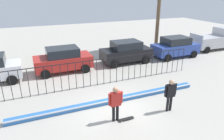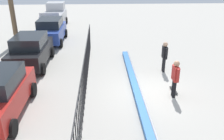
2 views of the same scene
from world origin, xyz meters
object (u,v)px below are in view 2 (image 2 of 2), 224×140
pickup_truck (55,16)px  skateboard (174,90)px  skateboarder (175,76)px  parked_car_blue (51,30)px  parked_car_black (31,50)px  camera_operator (165,54)px

pickup_truck → skateboard: bearing=-151.3°
skateboarder → parked_car_blue: bearing=27.3°
parked_car_black → skateboarder: bearing=-116.9°
skateboarder → pickup_truck: bearing=17.2°
skateboarder → parked_car_black: (4.29, 7.61, -0.11)m
skateboarder → pickup_truck: pickup_truck is taller
skateboard → parked_car_blue: (8.77, 7.48, 0.91)m
parked_car_black → parked_car_blue: (4.98, -0.29, 0.00)m
camera_operator → pickup_truck: 14.45m
skateboarder → camera_operator: size_ratio=1.01×
skateboard → pickup_truck: bearing=44.3°
camera_operator → skateboard: bearing=7.4°
skateboarder → skateboard: size_ratio=2.25×
camera_operator → parked_car_black: 7.97m
skateboard → parked_car_blue: size_ratio=0.19×
skateboarder → parked_car_blue: 11.81m
parked_car_blue → skateboarder: bearing=-140.1°
skateboard → camera_operator: 2.65m
pickup_truck → parked_car_blue: bearing=-174.3°
parked_car_blue → parked_car_black: bearing=178.2°
parked_car_black → skateboard: bearing=-113.4°
skateboarder → skateboard: skateboarder is taller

